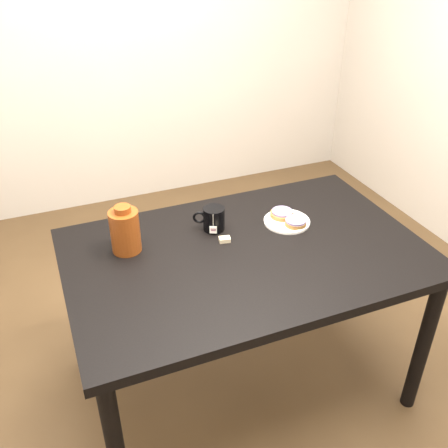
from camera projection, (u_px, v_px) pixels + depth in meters
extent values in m
plane|color=brown|center=(242.00, 381.00, 2.36)|extent=(4.00, 4.00, 0.00)
cube|color=beige|center=(121.00, 11.00, 3.22)|extent=(3.50, 0.02, 2.70)
cube|color=black|center=(246.00, 255.00, 1.97)|extent=(1.40, 0.90, 0.04)
cylinder|color=black|center=(423.00, 345.00, 2.07)|extent=(0.06, 0.06, 0.71)
cylinder|color=black|center=(81.00, 307.00, 2.27)|extent=(0.06, 0.06, 0.71)
cylinder|color=black|center=(323.00, 247.00, 2.68)|extent=(0.06, 0.06, 0.71)
cylinder|color=white|center=(287.00, 221.00, 2.14)|extent=(0.20, 0.20, 0.01)
torus|color=white|center=(287.00, 220.00, 2.14)|extent=(0.19, 0.19, 0.01)
cylinder|color=brown|center=(282.00, 214.00, 2.16)|extent=(0.14, 0.14, 0.02)
cylinder|color=gray|center=(282.00, 212.00, 2.16)|extent=(0.13, 0.13, 0.01)
cylinder|color=brown|center=(296.00, 223.00, 2.10)|extent=(0.12, 0.12, 0.02)
cylinder|color=gray|center=(296.00, 220.00, 2.09)|extent=(0.12, 0.12, 0.01)
cylinder|color=black|center=(214.00, 219.00, 2.07)|extent=(0.12, 0.12, 0.10)
cylinder|color=black|center=(214.00, 210.00, 2.05)|extent=(0.08, 0.08, 0.00)
torus|color=black|center=(199.00, 217.00, 2.07)|extent=(0.05, 0.03, 0.06)
cylinder|color=beige|center=(213.00, 220.00, 2.02)|extent=(0.00, 0.00, 0.06)
cube|color=white|center=(213.00, 230.00, 2.04)|extent=(0.03, 0.01, 0.03)
cube|color=#C6B793|center=(225.00, 239.00, 2.01)|extent=(0.05, 0.04, 0.02)
cylinder|color=#58220B|center=(125.00, 231.00, 1.92)|extent=(0.15, 0.15, 0.17)
cylinder|color=#58220B|center=(122.00, 209.00, 1.87)|extent=(0.06, 0.06, 0.02)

